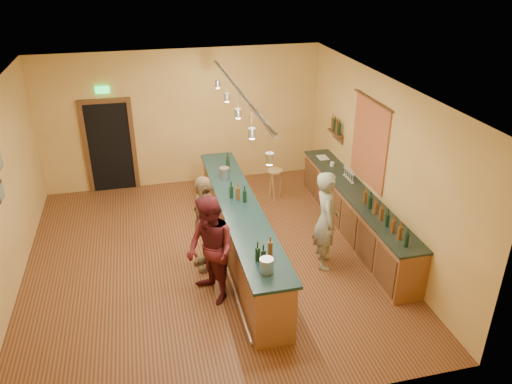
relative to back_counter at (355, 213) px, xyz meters
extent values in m
plane|color=#542818|center=(-2.97, -0.18, -0.49)|extent=(7.00, 7.00, 0.00)
cube|color=silver|center=(-2.97, -0.18, 2.71)|extent=(6.50, 7.00, 0.02)
cube|color=#B99445|center=(-2.97, 3.32, 1.11)|extent=(6.50, 0.02, 3.20)
cube|color=#B99445|center=(-2.97, -3.68, 1.11)|extent=(6.50, 0.02, 3.20)
cube|color=#B99445|center=(-6.22, -0.18, 1.11)|extent=(0.02, 7.00, 3.20)
cube|color=#B99445|center=(0.28, -0.18, 1.11)|extent=(0.02, 7.00, 3.20)
cube|color=black|center=(-4.67, 3.30, 0.56)|extent=(0.95, 0.06, 2.10)
cube|color=#462115|center=(-5.19, 3.28, 0.56)|extent=(0.10, 0.08, 2.10)
cube|color=#462115|center=(-4.14, 3.28, 0.56)|extent=(0.10, 0.08, 2.10)
cube|color=#462115|center=(-4.67, 3.28, 1.66)|extent=(1.15, 0.08, 0.10)
cube|color=#19E54C|center=(-4.67, 3.27, 1.91)|extent=(0.30, 0.04, 0.15)
cube|color=maroon|center=(0.26, 0.22, 1.36)|extent=(0.03, 1.40, 1.60)
cube|color=#462115|center=(0.19, 1.72, 1.06)|extent=(0.16, 0.55, 0.03)
cube|color=#462115|center=(0.26, 1.72, 0.96)|extent=(0.03, 0.55, 0.18)
cube|color=brown|center=(0.00, 0.02, -0.04)|extent=(0.55, 4.50, 0.90)
cube|color=#1D2A23|center=(0.00, 0.02, 0.43)|extent=(0.60, 4.55, 0.04)
cylinder|color=silver|center=(0.00, 1.32, 0.50)|extent=(0.09, 0.09, 0.09)
cube|color=silver|center=(-0.03, 1.82, 0.46)|extent=(0.22, 0.30, 0.01)
cube|color=brown|center=(-2.36, -0.18, 0.01)|extent=(0.60, 5.00, 1.00)
cube|color=#122A29|center=(-2.36, -0.18, 0.54)|extent=(0.70, 5.10, 0.05)
cylinder|color=silver|center=(-2.72, -0.18, -0.34)|extent=(0.05, 5.00, 0.05)
cylinder|color=silver|center=(-2.41, -2.28, 0.67)|extent=(0.20, 0.20, 0.22)
cylinder|color=silver|center=(-2.41, 1.02, 0.67)|extent=(0.20, 0.20, 0.22)
cube|color=silver|center=(-2.36, -0.18, 2.65)|extent=(0.06, 4.60, 0.05)
cylinder|color=silver|center=(-2.36, -2.18, 2.46)|extent=(0.01, 0.01, 0.35)
cylinder|color=#A5A5AD|center=(-2.36, -2.18, 2.26)|extent=(0.11, 0.11, 0.14)
cylinder|color=#FFEABF|center=(-2.36, -2.18, 2.18)|extent=(0.08, 0.08, 0.02)
cylinder|color=silver|center=(-2.36, -1.18, 2.46)|extent=(0.01, 0.01, 0.35)
cylinder|color=#A5A5AD|center=(-2.36, -1.18, 2.26)|extent=(0.11, 0.11, 0.14)
cylinder|color=#FFEABF|center=(-2.36, -1.18, 2.18)|extent=(0.08, 0.08, 0.02)
cylinder|color=silver|center=(-2.36, -0.18, 2.46)|extent=(0.01, 0.01, 0.35)
cylinder|color=#A5A5AD|center=(-2.36, -0.18, 2.26)|extent=(0.11, 0.11, 0.14)
cylinder|color=#FFEABF|center=(-2.36, -0.18, 2.18)|extent=(0.08, 0.08, 0.02)
cylinder|color=silver|center=(-2.36, 0.82, 2.46)|extent=(0.01, 0.01, 0.35)
cylinder|color=#A5A5AD|center=(-2.36, 0.82, 2.26)|extent=(0.11, 0.11, 0.14)
cylinder|color=#FFEABF|center=(-2.36, 0.82, 2.18)|extent=(0.08, 0.08, 0.02)
cylinder|color=silver|center=(-2.36, 1.82, 2.46)|extent=(0.01, 0.01, 0.35)
cylinder|color=#A5A5AD|center=(-2.36, 1.82, 2.26)|extent=(0.11, 0.11, 0.14)
cylinder|color=#FFEABF|center=(-2.36, 1.82, 2.18)|extent=(0.08, 0.08, 0.02)
imported|color=gray|center=(-0.96, -0.85, 0.43)|extent=(0.57, 0.74, 1.83)
imported|color=#59191E|center=(-3.07, -1.32, 0.42)|extent=(0.97, 1.08, 1.82)
imported|color=#997A51|center=(-3.02, -0.41, 0.40)|extent=(0.62, 1.11, 1.78)
cylinder|color=#9A7745|center=(-1.11, 1.91, 0.21)|extent=(0.35, 0.35, 0.04)
cylinder|color=#9A7745|center=(-0.98, 1.91, -0.15)|extent=(0.04, 0.04, 0.67)
cylinder|color=#9A7745|center=(-1.17, 2.02, -0.15)|extent=(0.04, 0.04, 0.67)
cylinder|color=#9A7745|center=(-1.17, 1.79, -0.15)|extent=(0.04, 0.04, 0.67)
camera|label=1|loc=(-3.92, -7.93, 4.71)|focal=35.00mm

